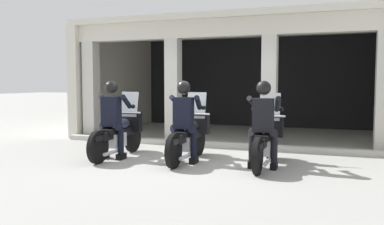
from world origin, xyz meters
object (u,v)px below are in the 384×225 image
at_px(motorcycle_center, 189,135).
at_px(motorcycle_right, 266,139).
at_px(police_officer_left, 112,113).
at_px(motorcycle_left, 120,133).
at_px(police_officer_center, 184,115).
at_px(police_officer_right, 263,117).

height_order(motorcycle_center, motorcycle_right, same).
bearing_deg(motorcycle_center, police_officer_left, -171.04).
xyz_separation_m(motorcycle_left, motorcycle_right, (3.04, 0.12, 0.00)).
bearing_deg(motorcycle_center, police_officer_center, -95.56).
bearing_deg(police_officer_center, police_officer_right, -4.81).
relative_size(police_officer_center, motorcycle_right, 0.78).
relative_size(motorcycle_left, police_officer_left, 1.29).
bearing_deg(police_officer_right, police_officer_left, 169.91).
bearing_deg(motorcycle_right, police_officer_right, -102.54).
xyz_separation_m(motorcycle_left, police_officer_center, (1.52, -0.18, 0.44)).
bearing_deg(motorcycle_center, motorcycle_left, 178.57).
xyz_separation_m(motorcycle_center, motorcycle_right, (1.52, 0.01, 0.00)).
distance_m(motorcycle_left, police_officer_center, 1.59).
bearing_deg(motorcycle_center, motorcycle_right, -4.81).
relative_size(police_officer_left, police_officer_right, 1.00).
xyz_separation_m(police_officer_left, motorcycle_right, (3.04, 0.40, -0.44)).
distance_m(police_officer_left, police_officer_center, 1.52).
relative_size(motorcycle_center, police_officer_right, 1.29).
bearing_deg(motorcycle_left, police_officer_left, -94.18).
height_order(motorcycle_left, police_officer_center, police_officer_center).
height_order(motorcycle_center, police_officer_right, police_officer_right).
bearing_deg(police_officer_left, police_officer_right, -1.73).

